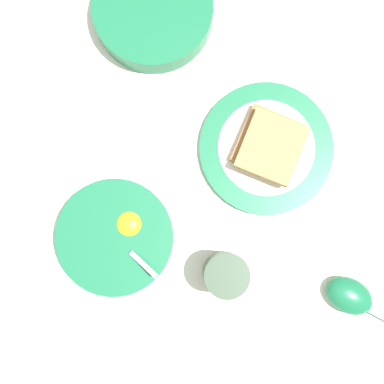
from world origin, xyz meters
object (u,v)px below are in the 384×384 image
Objects in this scene: toast_plate at (266,148)px; congee_bowl at (153,11)px; soup_spoon at (354,298)px; drinking_cup at (225,274)px; egg_bowl at (116,237)px; toast_sandwich at (270,145)px.

congee_bowl is (0.20, 0.19, 0.02)m from toast_plate.
congee_bowl is at bearing 38.62° from soup_spoon.
egg_bowl is at bearing 75.89° from drinking_cup.
drinking_cup is (-0.04, -0.16, 0.03)m from egg_bowl.
soup_spoon is 0.20m from drinking_cup.
congee_bowl is at bearing -4.63° from egg_bowl.
egg_bowl is 0.93× the size of congee_bowl.
egg_bowl is 0.35m from congee_bowl.
toast_plate is 0.26m from soup_spoon.
drinking_cup reaches higher than egg_bowl.
toast_plate is at bearing 103.54° from toast_sandwich.
congee_bowl reaches higher than soup_spoon.
toast_plate is 0.20m from drinking_cup.
drinking_cup reaches higher than soup_spoon.
egg_bowl is at bearing 79.73° from soup_spoon.
egg_bowl is 0.84× the size of toast_plate.
toast_sandwich is 0.20m from drinking_cup.
egg_bowl is 0.26m from toast_plate.
toast_sandwich is 1.40× the size of drinking_cup.
egg_bowl is 0.27m from toast_sandwich.
toast_sandwich reaches higher than toast_plate.
drinking_cup is at bearing 164.88° from toast_plate.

